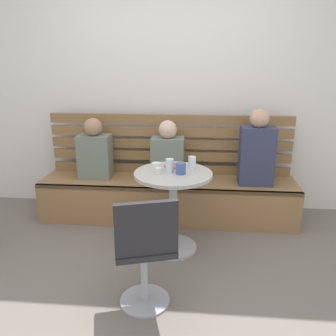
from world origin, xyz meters
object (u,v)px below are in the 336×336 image
at_px(cafe_table, 173,196).
at_px(cup_glass_tall, 170,166).
at_px(cup_mug_blue, 181,169).
at_px(cup_water_clear, 192,163).
at_px(cup_espresso_small, 158,171).
at_px(cup_ceramic_white, 156,167).
at_px(person_child_middle, 168,154).
at_px(white_chair, 145,249).
at_px(booth_bench, 168,199).
at_px(person_adult, 257,151).
at_px(plate_small, 174,166).
at_px(person_child_left, 95,152).

distance_m(cafe_table, cup_glass_tall, 0.28).
xyz_separation_m(cafe_table, cup_mug_blue, (0.07, -0.03, 0.27)).
height_order(cup_water_clear, cup_espresso_small, cup_water_clear).
bearing_deg(cup_water_clear, cup_ceramic_white, -164.10).
xyz_separation_m(person_child_middle, cup_mug_blue, (0.17, -0.68, 0.07)).
bearing_deg(white_chair, cafe_table, 81.03).
distance_m(white_chair, cup_espresso_small, 0.81).
height_order(booth_bench, person_adult, person_adult).
bearing_deg(plate_small, cup_ceramic_white, -139.33).
relative_size(booth_bench, cup_ceramic_white, 33.75).
bearing_deg(cup_water_clear, person_child_left, 153.11).
height_order(cafe_table, cup_glass_tall, cup_glass_tall).
relative_size(cup_ceramic_white, cup_water_clear, 0.73).
bearing_deg(plate_small, cup_water_clear, -11.50).
height_order(person_child_left, cup_mug_blue, person_child_left).
distance_m(booth_bench, person_child_left, 0.93).
xyz_separation_m(person_adult, cup_water_clear, (-0.64, -0.48, 0.01)).
xyz_separation_m(booth_bench, person_child_left, (-0.78, 0.03, 0.51)).
bearing_deg(plate_small, person_child_middle, 101.14).
distance_m(person_adult, person_child_left, 1.69).
distance_m(cup_mug_blue, cup_espresso_small, 0.20).
distance_m(person_child_middle, cup_ceramic_white, 0.62).
distance_m(person_child_middle, cup_water_clear, 0.59).
height_order(white_chair, cup_mug_blue, white_chair).
bearing_deg(white_chair, cup_glass_tall, 83.17).
height_order(booth_bench, cafe_table, cafe_table).
bearing_deg(cup_water_clear, cup_mug_blue, -119.68).
bearing_deg(cup_ceramic_white, person_child_left, 140.06).
xyz_separation_m(white_chair, cup_mug_blue, (0.20, 0.78, 0.32)).
height_order(booth_bench, cup_glass_tall, cup_glass_tall).
distance_m(cafe_table, cup_mug_blue, 0.28).
relative_size(white_chair, person_adult, 1.10).
distance_m(booth_bench, cup_water_clear, 0.81).
bearing_deg(cup_mug_blue, cup_glass_tall, 162.68).
distance_m(cup_ceramic_white, cup_water_clear, 0.32).
bearing_deg(plate_small, person_adult, 28.92).
height_order(person_child_left, cup_ceramic_white, person_child_left).
distance_m(cup_mug_blue, cup_water_clear, 0.18).
bearing_deg(person_child_left, cup_water_clear, -26.89).
bearing_deg(cup_mug_blue, cup_ceramic_white, 161.59).
height_order(cafe_table, person_adult, person_adult).
distance_m(person_child_middle, plate_small, 0.50).
xyz_separation_m(cafe_table, cup_water_clear, (0.16, 0.13, 0.28)).
xyz_separation_m(booth_bench, person_child_middle, (0.00, 0.02, 0.50)).
distance_m(cup_water_clear, cup_espresso_small, 0.34).
xyz_separation_m(white_chair, cup_ceramic_white, (-0.02, 0.85, 0.31)).
distance_m(white_chair, cup_glass_tall, 0.88).
height_order(person_child_left, plate_small, person_child_left).
height_order(cafe_table, cup_mug_blue, cup_mug_blue).
xyz_separation_m(cafe_table, cup_ceramic_white, (-0.15, 0.04, 0.26)).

